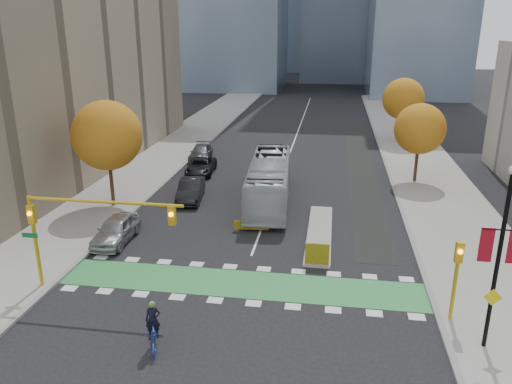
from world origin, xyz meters
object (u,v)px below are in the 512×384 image
(traffic_signal_east, at_px, (457,269))
(banner_lamppost, at_px, (499,252))
(tree_east_near, at_px, (420,129))
(parked_car_c, at_px, (201,153))
(tree_west, at_px, (107,135))
(traffic_signal_west, at_px, (79,220))
(tree_east_far, at_px, (403,99))
(bus, at_px, (269,181))
(hazard_board, at_px, (317,254))
(parked_car_b, at_px, (191,190))
(cyclist, at_px, (154,332))
(parked_car_a, at_px, (116,230))
(parked_car_d, at_px, (201,166))

(traffic_signal_east, xyz_separation_m, banner_lamppost, (1.00, -2.00, 1.88))
(tree_east_near, height_order, parked_car_c, tree_east_near)
(tree_west, height_order, tree_east_near, tree_west)
(traffic_signal_east, height_order, parked_car_c, traffic_signal_east)
(tree_west, height_order, traffic_signal_west, tree_west)
(tree_east_far, xyz_separation_m, traffic_signal_east, (-2.00, -38.51, -2.51))
(traffic_signal_east, distance_m, parked_car_c, 33.64)
(tree_east_far, relative_size, traffic_signal_east, 1.87)
(tree_west, distance_m, bus, 12.75)
(tree_west, bearing_deg, tree_east_far, 46.70)
(bus, bearing_deg, hazard_board, -72.57)
(tree_east_near, bearing_deg, traffic_signal_west, -131.52)
(tree_east_far, relative_size, banner_lamppost, 0.92)
(traffic_signal_east, relative_size, parked_car_b, 0.81)
(traffic_signal_west, height_order, cyclist, traffic_signal_west)
(hazard_board, distance_m, banner_lamppost, 10.76)
(banner_lamppost, xyz_separation_m, bus, (-11.69, 17.39, -2.83))
(parked_car_b, bearing_deg, hazard_board, -52.10)
(banner_lamppost, distance_m, bus, 21.15)
(bus, bearing_deg, cyclist, -101.28)
(tree_west, distance_m, traffic_signal_east, 25.90)
(hazard_board, xyz_separation_m, banner_lamppost, (7.50, -6.70, 3.81))
(cyclist, xyz_separation_m, parked_car_c, (-6.26, 31.52, -0.03))
(parked_car_a, bearing_deg, traffic_signal_west, -81.15)
(tree_east_far, height_order, bus, tree_east_far)
(hazard_board, xyz_separation_m, cyclist, (-6.69, -8.85, -0.03))
(traffic_signal_west, bearing_deg, parked_car_b, 84.56)
(traffic_signal_west, relative_size, parked_car_d, 1.65)
(tree_west, bearing_deg, parked_car_d, 66.03)
(parked_car_a, distance_m, parked_car_d, 16.18)
(parked_car_c, bearing_deg, traffic_signal_east, -60.80)
(tree_east_far, relative_size, parked_car_b, 1.51)
(tree_east_near, height_order, parked_car_a, tree_east_near)
(hazard_board, xyz_separation_m, traffic_signal_west, (-11.93, -4.71, 3.23))
(hazard_board, height_order, tree_east_near, tree_east_near)
(traffic_signal_west, height_order, banner_lamppost, banner_lamppost)
(parked_car_a, bearing_deg, parked_car_c, 89.03)
(hazard_board, xyz_separation_m, parked_car_b, (-10.50, 10.29, 0.03))
(banner_lamppost, distance_m, cyclist, 14.86)
(banner_lamppost, xyz_separation_m, parked_car_d, (-19.11, 24.37, -3.89))
(hazard_board, relative_size, parked_car_a, 0.29)
(traffic_signal_east, distance_m, parked_car_d, 28.86)
(traffic_signal_west, distance_m, bus, 17.38)
(tree_east_near, height_order, traffic_signal_east, tree_east_near)
(cyclist, bearing_deg, tree_west, 100.04)
(tree_east_near, height_order, tree_east_far, tree_east_far)
(tree_west, xyz_separation_m, parked_car_c, (3.05, 14.87, -4.88))
(tree_east_near, distance_m, traffic_signal_east, 22.66)
(tree_west, bearing_deg, bus, 13.76)
(tree_east_near, bearing_deg, banner_lamppost, -91.17)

